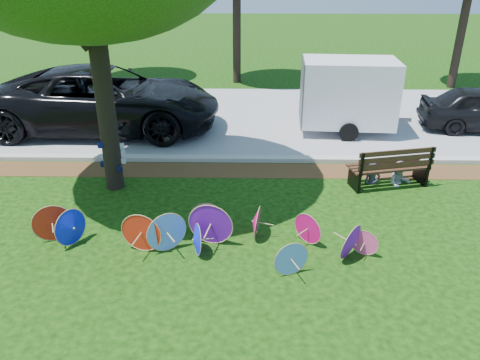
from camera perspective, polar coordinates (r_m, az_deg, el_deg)
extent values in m
plane|color=black|center=(8.96, -3.49, -10.73)|extent=(90.00, 90.00, 0.00)
cube|color=#472D16|center=(12.86, -2.03, 1.20)|extent=(90.00, 1.00, 0.01)
cube|color=#B7B5AD|center=(13.48, -1.88, 2.63)|extent=(90.00, 0.30, 0.12)
cube|color=gray|center=(17.39, -1.22, 7.77)|extent=(90.00, 8.00, 0.01)
cylinder|color=black|center=(11.53, -16.23, 9.98)|extent=(0.44, 0.44, 4.81)
cone|color=purple|center=(9.45, -3.50, -5.23)|extent=(0.95, 0.38, 0.94)
cone|color=purple|center=(9.25, 13.61, -7.43)|extent=(0.64, 0.73, 0.75)
cone|color=#D70A68|center=(9.61, 8.41, -5.81)|extent=(0.57, 0.57, 0.68)
cone|color=red|center=(9.43, -11.81, -6.16)|extent=(0.86, 0.32, 0.85)
cone|color=#6696FD|center=(8.68, 6.12, -9.40)|extent=(0.68, 0.34, 0.68)
cone|color=#6696FD|center=(9.38, -9.06, -6.14)|extent=(0.78, 0.53, 0.84)
cone|color=#FF4C95|center=(9.50, 14.99, -7.30)|extent=(0.54, 0.34, 0.56)
cone|color=#0E20E6|center=(10.01, -19.77, -5.52)|extent=(0.53, 0.75, 0.78)
cone|color=red|center=(10.33, -21.92, -4.77)|extent=(0.79, 0.44, 0.81)
cone|color=#D70A68|center=(9.72, 1.84, -5.12)|extent=(0.28, 0.70, 0.69)
cone|color=#D76691|center=(9.97, -4.23, -4.42)|extent=(0.68, 0.32, 0.66)
cone|color=#0E20E6|center=(9.22, -5.47, -7.25)|extent=(0.34, 0.65, 0.64)
imported|color=black|center=(16.35, -16.15, 9.44)|extent=(7.59, 3.58, 2.10)
cube|color=silver|center=(15.85, 13.07, 10.39)|extent=(3.08, 2.07, 2.68)
imported|color=#393E4F|center=(12.36, 16.03, 1.95)|extent=(0.42, 0.29, 1.12)
imported|color=#B1B1BA|center=(12.55, 19.14, 2.04)|extent=(0.60, 0.48, 1.19)
cylinder|color=black|center=(23.48, -17.21, 17.57)|extent=(0.36, 0.36, 5.00)
cylinder|color=black|center=(22.02, -0.40, 18.18)|extent=(0.36, 0.36, 5.00)
cylinder|color=black|center=(23.14, 25.41, 16.22)|extent=(0.36, 0.36, 5.00)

